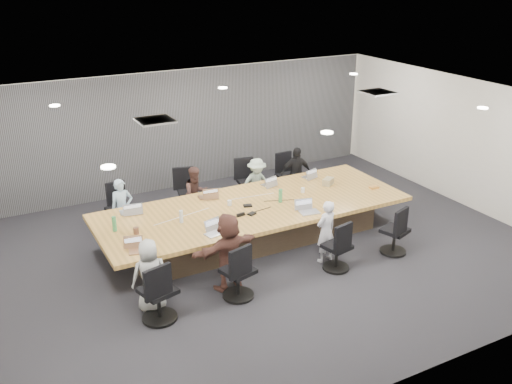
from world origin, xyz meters
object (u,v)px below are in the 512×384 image
person_0 (122,209)px  bottle_clear (181,217)px  conference_table (254,221)px  chair_6 (337,250)px  bottle_green_right (280,196)px  laptop_4 (139,251)px  person_6 (326,231)px  person_2 (257,184)px  chair_1 (190,196)px  chair_2 (249,186)px  chair_3 (288,179)px  chair_7 (395,234)px  person_4 (150,275)px  snack_packet (374,187)px  laptop_5 (214,234)px  laptop_0 (130,212)px  bottle_green_left (114,224)px  person_5 (228,251)px  chair_5 (238,275)px  laptop_3 (309,177)px  canvas_bag (328,182)px  laptop_6 (309,212)px  chair_4 (158,295)px  chair_0 (118,213)px  mug_brown (136,231)px  person_1 (196,194)px  person_3 (296,174)px  laptop_1 (207,197)px  stapler (241,215)px

person_0 → bottle_clear: bearing=-63.5°
conference_table → chair_6: (0.76, -1.70, -0.03)m
person_0 → bottle_green_right: bearing=-27.3°
laptop_4 → person_6: 3.33m
person_2 → chair_1: bearing=168.6°
chair_2 → chair_3: (1.00, 0.00, -0.02)m
chair_7 → person_4: person_4 is taller
conference_table → snack_packet: 2.66m
laptop_5 → laptop_0: bearing=110.0°
person_6 → bottle_clear: bearing=-39.2°
chair_2 → person_2: bearing=99.0°
chair_2 → person_4: person_4 is taller
person_6 → bottle_green_left: 3.73m
person_5 → bottle_green_right: 2.13m
chair_5 → laptop_3: chair_5 is taller
chair_3 → person_5: size_ratio=0.58×
chair_6 → canvas_bag: bearing=47.9°
person_5 → canvas_bag: person_5 is taller
chair_1 → person_6: size_ratio=0.72×
chair_6 → canvas_bag: (1.13, 1.93, 0.44)m
person_0 → chair_3: bearing=5.9°
person_0 → laptop_6: size_ratio=3.35×
chair_5 → bottle_green_right: bearing=27.9°
chair_4 → canvas_bag: bearing=9.1°
person_4 → bottle_clear: (1.01, 1.27, 0.27)m
chair_0 → chair_6: (2.95, -3.40, 0.00)m
mug_brown → person_1: bearing=41.0°
laptop_0 → person_5: (1.01, -2.15, -0.08)m
person_5 → chair_2: bearing=-132.5°
chair_7 → laptop_0: bearing=129.9°
conference_table → person_0: bearing=148.4°
laptop_3 → laptop_5: 3.37m
laptop_5 → laptop_6: (1.94, 0.00, 0.00)m
mug_brown → laptop_5: bearing=-29.0°
laptop_0 → person_3: 4.02m
laptop_1 → laptop_5: bearing=80.7°
stapler → canvas_bag: canvas_bag is taller
chair_4 → laptop_5: size_ratio=2.72×
laptop_1 → laptop_5: same height
laptop_4 → mug_brown: (0.16, 0.65, 0.05)m
person_6 → bottle_green_left: (-3.41, 1.48, 0.29)m
person_4 → canvas_bag: size_ratio=4.48×
person_5 → person_2: bearing=-135.8°
chair_1 → chair_4: 3.89m
chair_0 → chair_1: bearing=171.5°
chair_2 → laptop_6: bearing=98.3°
chair_6 → person_6: 0.41m
chair_6 → laptop_5: 2.17m
bottle_green_left → canvas_bag: bottle_green_left is taller
chair_2 → stapler: 2.41m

